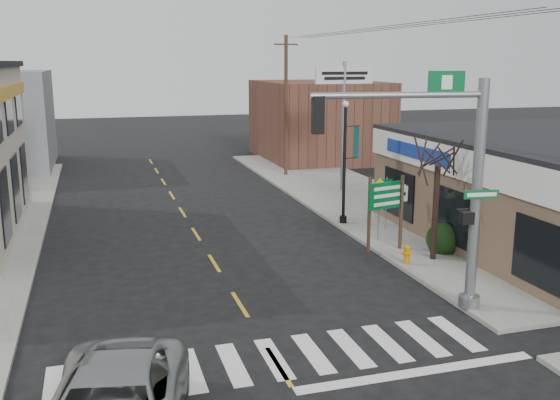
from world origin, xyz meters
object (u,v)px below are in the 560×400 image
object	(u,v)px
dance_center_sign	(344,94)
bare_tree	(439,148)
guide_sign	(386,203)
traffic_signal_pole	(453,172)
lamp_post	(346,153)
utility_pole_far	(286,105)
fire_hydrant	(407,253)

from	to	relation	value
dance_center_sign	bare_tree	size ratio (longest dim) A/B	1.37
guide_sign	dance_center_sign	size ratio (longest dim) A/B	0.41
traffic_signal_pole	lamp_post	distance (m)	9.99
dance_center_sign	utility_pole_far	bearing A→B (deg)	103.54
guide_sign	fire_hydrant	xyz separation A→B (m)	(0.03, -1.67, -1.44)
dance_center_sign	bare_tree	distance (m)	12.35
dance_center_sign	utility_pole_far	xyz separation A→B (m)	(-1.50, 5.48, -0.86)
traffic_signal_pole	lamp_post	size ratio (longest dim) A/B	1.26
traffic_signal_pole	dance_center_sign	xyz separation A→B (m)	(3.59, 16.44, 1.23)
guide_sign	fire_hydrant	world-z (taller)	guide_sign
bare_tree	lamp_post	bearing A→B (deg)	100.60
guide_sign	lamp_post	distance (m)	4.41
traffic_signal_pole	utility_pole_far	size ratio (longest dim) A/B	0.79
traffic_signal_pole	bare_tree	size ratio (longest dim) A/B	1.31
guide_sign	dance_center_sign	world-z (taller)	dance_center_sign
guide_sign	dance_center_sign	distance (m)	11.61
fire_hydrant	bare_tree	size ratio (longest dim) A/B	0.13
traffic_signal_pole	guide_sign	bearing A→B (deg)	87.74
traffic_signal_pole	lamp_post	xyz separation A→B (m)	(1.03, 9.89, -0.89)
utility_pole_far	bare_tree	bearing A→B (deg)	-89.53
fire_hydrant	utility_pole_far	distance (m)	18.40
dance_center_sign	utility_pole_far	world-z (taller)	utility_pole_far
traffic_signal_pole	fire_hydrant	distance (m)	5.44
dance_center_sign	bare_tree	world-z (taller)	dance_center_sign
lamp_post	bare_tree	distance (m)	5.82
fire_hydrant	lamp_post	world-z (taller)	lamp_post
traffic_signal_pole	utility_pole_far	xyz separation A→B (m)	(2.09, 21.92, 0.37)
bare_tree	dance_center_sign	bearing A→B (deg)	82.99
traffic_signal_pole	fire_hydrant	world-z (taller)	traffic_signal_pole
guide_sign	fire_hydrant	bearing A→B (deg)	-102.25
traffic_signal_pole	fire_hydrant	bearing A→B (deg)	83.69
traffic_signal_pole	dance_center_sign	distance (m)	16.87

